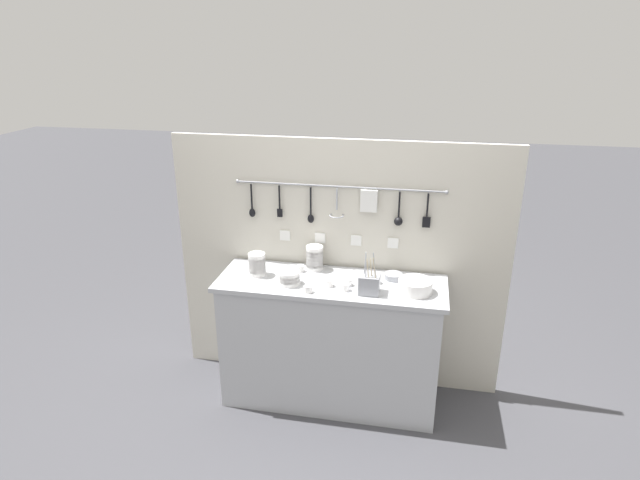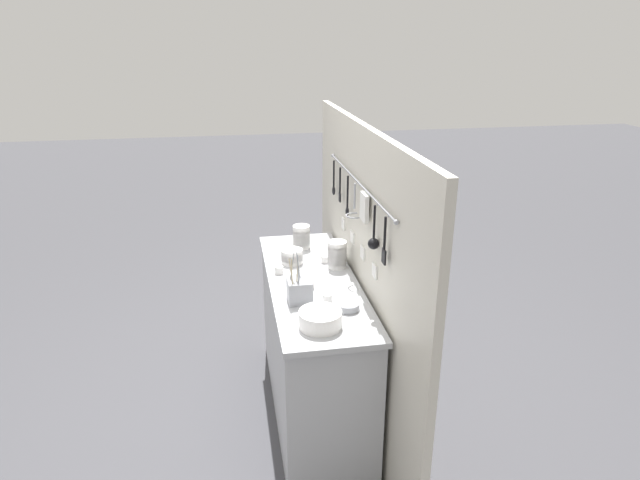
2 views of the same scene
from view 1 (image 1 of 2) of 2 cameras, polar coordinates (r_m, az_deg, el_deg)
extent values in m
plane|color=#424247|center=(3.88, 1.09, -16.36)|extent=(20.00, 20.00, 0.00)
cube|color=#ADAFB5|center=(3.42, 1.19, -4.68)|extent=(1.46, 0.50, 0.03)
cube|color=#ADAFB5|center=(3.63, 1.13, -10.99)|extent=(1.40, 0.48, 0.86)
cube|color=beige|center=(3.67, 1.96, -2.76)|extent=(2.26, 0.04, 1.75)
cylinder|color=#93969E|center=(3.45, 1.99, 5.73)|extent=(1.36, 0.01, 0.01)
sphere|color=#93969E|center=(3.62, -8.76, 6.22)|extent=(0.02, 0.02, 0.02)
sphere|color=#93969E|center=(3.41, 13.36, 5.00)|extent=(0.02, 0.02, 0.02)
cylinder|color=black|center=(3.60, -7.32, 4.59)|extent=(0.01, 0.01, 0.17)
ellipsoid|color=black|center=(3.63, -7.24, 2.90)|extent=(0.04, 0.02, 0.06)
cylinder|color=#93969E|center=(3.59, -7.33, 6.07)|extent=(0.00, 0.01, 0.02)
cylinder|color=black|center=(3.54, -4.35, 4.53)|extent=(0.01, 0.01, 0.16)
cube|color=black|center=(3.58, -4.31, 2.90)|extent=(0.04, 0.01, 0.06)
cylinder|color=#93969E|center=(3.53, -4.34, 5.95)|extent=(0.01, 0.01, 0.02)
cylinder|color=black|center=(3.50, -1.00, 4.14)|extent=(0.01, 0.01, 0.19)
ellipsoid|color=black|center=(3.54, -0.99, 2.29)|extent=(0.04, 0.02, 0.06)
cylinder|color=#93969E|center=(3.48, -0.97, 5.79)|extent=(0.01, 0.01, 0.02)
cylinder|color=#93969E|center=(3.46, 1.81, 4.36)|extent=(0.01, 0.01, 0.14)
torus|color=#93969E|center=(3.50, 1.79, 2.62)|extent=(0.10, 0.10, 0.01)
cylinder|color=#93969E|center=(3.45, 1.86, 5.64)|extent=(0.00, 0.01, 0.02)
cube|color=silver|center=(3.44, 5.23, 4.16)|extent=(0.11, 0.02, 0.14)
cylinder|color=#93969E|center=(3.43, 5.30, 5.44)|extent=(0.01, 0.01, 0.02)
cylinder|color=black|center=(3.43, 8.45, 3.68)|extent=(0.01, 0.01, 0.17)
sphere|color=black|center=(3.46, 8.35, 1.98)|extent=(0.06, 0.06, 0.06)
cylinder|color=#93969E|center=(3.41, 8.54, 5.23)|extent=(0.01, 0.01, 0.02)
cylinder|color=black|center=(3.42, 11.40, 3.60)|extent=(0.01, 0.01, 0.16)
cube|color=black|center=(3.46, 11.27, 1.88)|extent=(0.05, 0.01, 0.07)
cylinder|color=#93969E|center=(3.41, 11.50, 5.03)|extent=(0.00, 0.01, 0.02)
cube|color=white|center=(3.64, -3.75, 0.50)|extent=(0.07, 0.01, 0.07)
cube|color=white|center=(3.59, 0.02, 0.23)|extent=(0.07, 0.01, 0.07)
cube|color=white|center=(3.56, 3.87, -0.04)|extent=(0.07, 0.01, 0.07)
cube|color=white|center=(3.54, 7.79, -0.31)|extent=(0.07, 0.01, 0.07)
cylinder|color=white|center=(3.52, -6.70, -3.35)|extent=(0.11, 0.11, 0.05)
cylinder|color=white|center=(3.51, -6.72, -2.97)|extent=(0.11, 0.11, 0.05)
cylinder|color=white|center=(3.50, -6.74, -2.58)|extent=(0.11, 0.11, 0.05)
cylinder|color=white|center=(3.49, -6.75, -2.20)|extent=(0.11, 0.11, 0.05)
cylinder|color=white|center=(3.48, -6.77, -1.81)|extent=(0.11, 0.11, 0.05)
cylinder|color=white|center=(3.58, -0.58, -2.78)|extent=(0.11, 0.11, 0.04)
cylinder|color=white|center=(3.57, -0.58, -2.43)|extent=(0.11, 0.11, 0.04)
cylinder|color=white|center=(3.56, -0.58, -2.08)|extent=(0.11, 0.11, 0.04)
cylinder|color=white|center=(3.55, -0.58, -1.72)|extent=(0.11, 0.11, 0.04)
cylinder|color=white|center=(3.54, -0.58, -1.37)|extent=(0.11, 0.11, 0.04)
cylinder|color=white|center=(3.54, -0.58, -1.01)|extent=(0.11, 0.11, 0.04)
cylinder|color=white|center=(3.38, -3.29, -4.38)|extent=(0.13, 0.13, 0.04)
cylinder|color=white|center=(3.37, -3.30, -4.03)|extent=(0.13, 0.13, 0.04)
cylinder|color=white|center=(3.36, -3.31, -3.68)|extent=(0.13, 0.13, 0.04)
cylinder|color=white|center=(3.33, 10.09, -5.41)|extent=(0.21, 0.21, 0.01)
cylinder|color=white|center=(3.32, 10.10, -5.26)|extent=(0.21, 0.21, 0.01)
cylinder|color=white|center=(3.32, 10.11, -5.10)|extent=(0.21, 0.21, 0.01)
cylinder|color=white|center=(3.31, 10.12, -4.94)|extent=(0.21, 0.21, 0.01)
cylinder|color=white|center=(3.31, 10.13, -4.79)|extent=(0.21, 0.21, 0.01)
cylinder|color=white|center=(3.31, 10.14, -4.63)|extent=(0.21, 0.21, 0.01)
cylinder|color=white|center=(3.30, 10.15, -4.47)|extent=(0.21, 0.21, 0.01)
cylinder|color=white|center=(3.30, 10.16, -4.32)|extent=(0.21, 0.21, 0.01)
cylinder|color=#93969E|center=(3.47, 7.85, -3.84)|extent=(0.12, 0.12, 0.04)
cube|color=#93969E|center=(3.26, 5.29, -4.65)|extent=(0.12, 0.12, 0.12)
cylinder|color=#93969E|center=(3.18, 4.91, -3.20)|extent=(0.01, 0.04, 0.21)
cylinder|color=#93969E|center=(3.21, 5.87, -3.08)|extent=(0.03, 0.01, 0.21)
cylinder|color=#C6B793|center=(3.19, 5.15, -3.52)|extent=(0.02, 0.01, 0.17)
cylinder|color=#C6B793|center=(3.18, 5.87, -3.45)|extent=(0.03, 0.03, 0.19)
cylinder|color=#C6B793|center=(3.21, 5.48, -3.41)|extent=(0.02, 0.02, 0.17)
cylinder|color=#93969E|center=(3.22, 4.80, -2.92)|extent=(0.02, 0.03, 0.21)
cylinder|color=white|center=(3.34, 1.07, -4.61)|extent=(0.05, 0.05, 0.04)
cylinder|color=white|center=(3.55, -2.09, -3.04)|extent=(0.05, 0.05, 0.04)
cylinder|color=white|center=(3.36, 3.00, -4.52)|extent=(0.05, 0.05, 0.04)
cylinder|color=white|center=(3.40, 6.03, -4.26)|extent=(0.05, 0.05, 0.04)
cylinder|color=white|center=(3.27, -1.30, -5.26)|extent=(0.05, 0.05, 0.04)
cylinder|color=white|center=(3.29, 2.73, -5.06)|extent=(0.05, 0.05, 0.04)
camera|label=2|loc=(3.41, 52.32, 10.13)|focal=30.00mm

